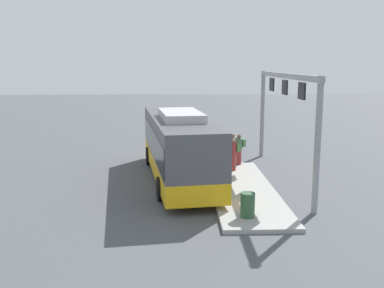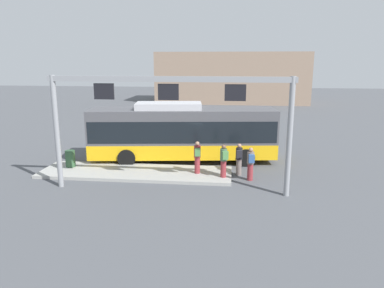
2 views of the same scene
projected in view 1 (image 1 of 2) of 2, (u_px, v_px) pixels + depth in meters
ground_plane at (179, 180)px, 21.51m from camera, size 120.00×120.00×0.00m
platform_curb at (242, 190)px, 19.54m from camera, size 10.00×2.80×0.16m
bus_main at (179, 143)px, 21.18m from camera, size 10.93×3.90×3.46m
person_boarding at (234, 147)px, 25.23m from camera, size 0.38×0.55×1.67m
person_waiting_near at (221, 149)px, 24.65m from camera, size 0.35×0.53×1.67m
person_waiting_mid at (239, 148)px, 23.91m from camera, size 0.46×0.59×1.67m
person_waiting_far at (234, 154)px, 22.56m from camera, size 0.39×0.56×1.67m
platform_sign_gantry at (284, 101)px, 21.12m from camera, size 10.83×0.24×5.20m
trash_bin at (248, 205)px, 15.75m from camera, size 0.52×0.52×0.90m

